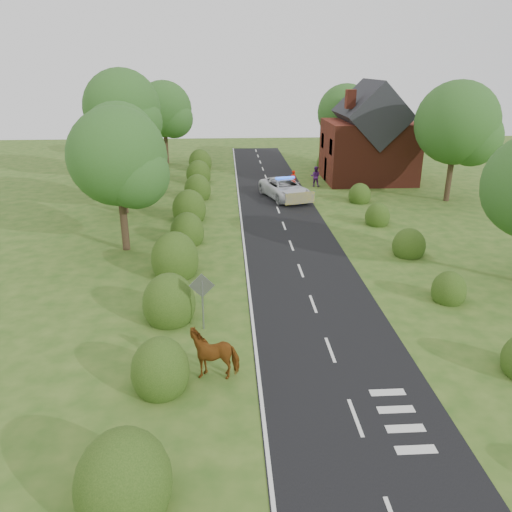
{
  "coord_description": "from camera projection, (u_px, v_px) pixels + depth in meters",
  "views": [
    {
      "loc": [
        -3.91,
        -16.63,
        10.44
      ],
      "look_at": [
        -2.48,
        7.03,
        1.3
      ],
      "focal_mm": 35.0,
      "sensor_mm": 36.0,
      "label": 1
    }
  ],
  "objects": [
    {
      "name": "tree_left_d",
      "position": [
        166.0,
        111.0,
        53.97
      ],
      "size": [
        6.15,
        6.0,
        8.89
      ],
      "color": "#332316",
      "rests_on": "ground"
    },
    {
      "name": "pedestrian_purple",
      "position": [
        315.0,
        176.0,
        45.22
      ],
      "size": [
        1.06,
        0.94,
        1.83
      ],
      "primitive_type": "imported",
      "rotation": [
        0.0,
        0.0,
        2.83
      ],
      "color": "#521C6D",
      "rests_on": "ground"
    },
    {
      "name": "cow",
      "position": [
        215.0,
        355.0,
        17.81
      ],
      "size": [
        2.11,
        1.14,
        1.49
      ],
      "primitive_type": "imported",
      "rotation": [
        0.0,
        0.0,
        -1.59
      ],
      "color": "#66300C",
      "rests_on": "ground"
    },
    {
      "name": "road_markings",
      "position": [
        264.0,
        241.0,
        31.4
      ],
      "size": [
        4.96,
        70.0,
        0.01
      ],
      "color": "white",
      "rests_on": "road"
    },
    {
      "name": "road_sign",
      "position": [
        202.0,
        293.0,
        20.45
      ],
      "size": [
        1.06,
        0.08,
        2.53
      ],
      "color": "gray",
      "rests_on": "ground"
    },
    {
      "name": "pedestrian_red",
      "position": [
        293.0,
        180.0,
        44.35
      ],
      "size": [
        0.71,
        0.6,
        1.65
      ],
      "primitive_type": "imported",
      "rotation": [
        0.0,
        0.0,
        3.54
      ],
      "color": "#BB1707",
      "rests_on": "ground"
    },
    {
      "name": "police_van",
      "position": [
        285.0,
        189.0,
        41.15
      ],
      "size": [
        4.32,
        6.48,
        1.8
      ],
      "rotation": [
        0.0,
        0.0,
        0.29
      ],
      "color": "silver",
      "rests_on": "ground"
    },
    {
      "name": "house",
      "position": [
        369.0,
        140.0,
        46.57
      ],
      "size": [
        8.0,
        7.4,
        9.17
      ],
      "color": "maroon",
      "rests_on": "ground"
    },
    {
      "name": "tree_left_c",
      "position": [
        126.0,
        111.0,
        44.17
      ],
      "size": [
        6.97,
        6.8,
        10.22
      ],
      "color": "#332316",
      "rests_on": "ground"
    },
    {
      "name": "tree_left_b",
      "position": [
        122.0,
        145.0,
        35.51
      ],
      "size": [
        5.74,
        5.6,
        8.07
      ],
      "color": "#332316",
      "rests_on": "ground"
    },
    {
      "name": "hedgerow_right",
      "position": [
        402.0,
        239.0,
        30.08
      ],
      "size": [
        2.1,
        45.78,
        2.1
      ],
      "color": "#244313",
      "rests_on": "ground"
    },
    {
      "name": "tree_right_b",
      "position": [
        461.0,
        126.0,
        38.47
      ],
      "size": [
        6.56,
        6.4,
        9.4
      ],
      "color": "#332316",
      "rests_on": "ground"
    },
    {
      "name": "tree_left_a",
      "position": [
        122.0,
        161.0,
        28.03
      ],
      "size": [
        5.74,
        5.6,
        8.38
      ],
      "color": "#332316",
      "rests_on": "ground"
    },
    {
      "name": "hedgerow_left",
      "position": [
        184.0,
        238.0,
        29.72
      ],
      "size": [
        2.75,
        50.41,
        3.0
      ],
      "color": "#244313",
      "rests_on": "ground"
    },
    {
      "name": "road",
      "position": [
        286.0,
        230.0,
        33.43
      ],
      "size": [
        6.0,
        70.0,
        0.02
      ],
      "primitive_type": "cube",
      "color": "black",
      "rests_on": "ground"
    },
    {
      "name": "ground",
      "position": [
        330.0,
        350.0,
        19.46
      ],
      "size": [
        120.0,
        120.0,
        0.0
      ],
      "primitive_type": "plane",
      "color": "#2F5719"
    },
    {
      "name": "tree_right_c",
      "position": [
        348.0,
        115.0,
        53.31
      ],
      "size": [
        6.15,
        6.0,
        8.58
      ],
      "color": "#332316",
      "rests_on": "ground"
    }
  ]
}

